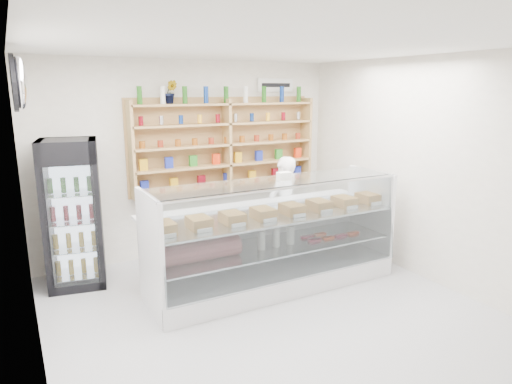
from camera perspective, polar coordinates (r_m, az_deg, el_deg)
room at (r=4.51m, az=3.18°, el=0.03°), size 5.00×5.00×5.00m
display_counter at (r=5.67m, az=2.15°, el=-8.20°), size 3.09×0.92×1.34m
shop_worker at (r=6.44m, az=3.44°, el=-2.11°), size 0.62×0.49×1.49m
drinks_cooler at (r=5.98m, az=-21.90°, el=-2.52°), size 0.76×0.74×1.82m
wall_shelving at (r=6.75m, az=-3.66°, el=5.94°), size 2.84×0.28×1.33m
potted_plant at (r=6.40m, az=-10.62°, el=12.18°), size 0.21×0.20×0.31m
security_mirror at (r=4.95m, az=-27.44°, el=12.02°), size 0.15×0.50×0.50m
wall_sign at (r=7.24m, az=2.44°, el=13.20°), size 0.62×0.03×0.20m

